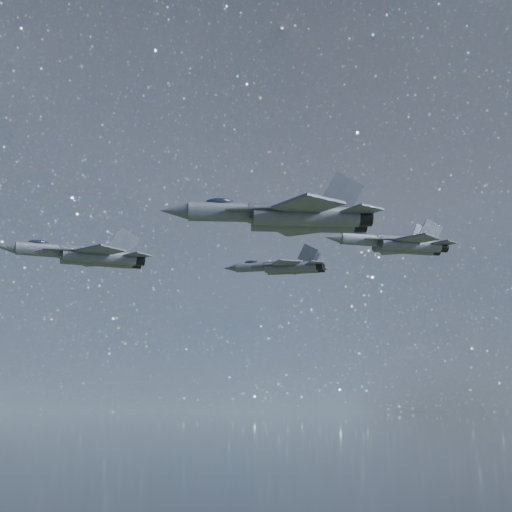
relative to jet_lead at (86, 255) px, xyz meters
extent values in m
cylinder|color=#3A3F49|center=(-4.44, -0.79, 0.24)|extent=(8.11, 3.04, 1.67)
cone|color=#3A3F49|center=(-9.51, -1.70, 0.24)|extent=(2.80, 1.93, 1.50)
ellipsoid|color=black|center=(-5.71, -1.02, 1.04)|extent=(2.71, 1.56, 0.83)
cube|color=#3A3F49|center=(1.05, 0.19, 0.19)|extent=(8.94, 3.13, 1.39)
cylinder|color=#3A3F49|center=(1.66, -0.79, -0.30)|extent=(9.16, 3.23, 1.67)
cylinder|color=#3A3F49|center=(1.28, 1.32, -0.30)|extent=(9.16, 3.23, 1.67)
cylinder|color=black|center=(6.51, 0.08, -0.30)|extent=(1.64, 1.77, 1.54)
cylinder|color=black|center=(6.14, 2.19, -0.30)|extent=(1.64, 1.77, 1.54)
cube|color=#3A3F49|center=(-2.29, -1.88, 0.11)|extent=(5.59, 1.26, 0.13)
cube|color=#3A3F49|center=(-2.80, 0.97, 0.11)|extent=(5.63, 3.11, 0.13)
cube|color=#3A3F49|center=(1.90, -3.36, -0.08)|extent=(6.11, 6.15, 0.21)
cube|color=#3A3F49|center=(0.62, 3.81, -0.08)|extent=(5.50, 5.80, 0.21)
cube|color=#3A3F49|center=(6.34, -1.37, -0.08)|extent=(3.61, 3.64, 0.16)
cube|color=#3A3F49|center=(5.47, 3.48, -0.08)|extent=(3.23, 3.36, 0.16)
cube|color=#3A3F49|center=(4.77, -0.51, 1.74)|extent=(3.74, 0.65, 3.82)
cube|color=#3A3F49|center=(4.30, 2.13, 1.74)|extent=(3.65, 1.12, 3.82)
cylinder|color=#3A3F49|center=(24.62, 13.63, 2.14)|extent=(6.75, 4.08, 1.42)
cone|color=#3A3F49|center=(20.63, 15.43, 2.14)|extent=(2.52, 2.07, 1.28)
ellipsoid|color=black|center=(23.62, 14.08, 2.83)|extent=(2.38, 1.77, 0.70)
cube|color=#3A3F49|center=(28.95, 11.68, 2.10)|extent=(7.39, 4.33, 1.19)
cylinder|color=#3A3F49|center=(28.91, 10.70, 1.68)|extent=(7.58, 4.45, 1.42)
cylinder|color=#3A3F49|center=(29.66, 12.36, 1.68)|extent=(7.58, 4.45, 1.42)
cylinder|color=black|center=(32.74, 8.97, 1.68)|extent=(1.62, 1.69, 1.32)
cylinder|color=black|center=(33.49, 10.63, 1.68)|extent=(1.62, 1.69, 1.32)
cube|color=#3A3F49|center=(25.61, 11.83, 2.03)|extent=(4.46, 3.56, 0.11)
cube|color=#3A3F49|center=(26.63, 14.08, 2.03)|extent=(4.85, 2.07, 0.11)
cube|color=#3A3F49|center=(27.84, 8.77, 1.87)|extent=(3.97, 4.36, 0.18)
cube|color=#3A3F49|center=(30.39, 14.43, 1.87)|extent=(5.19, 5.07, 0.18)
cube|color=#3A3F49|center=(31.92, 8.04, 1.87)|extent=(2.32, 2.48, 0.14)
cube|color=#3A3F49|center=(33.64, 11.87, 1.87)|extent=(3.08, 3.04, 0.14)
cube|color=#3A3F49|center=(31.23, 9.40, 3.42)|extent=(2.85, 1.67, 3.25)
cube|color=#3A3F49|center=(32.17, 11.48, 3.42)|extent=(3.05, 1.20, 3.25)
cylinder|color=#3A3F49|center=(14.51, -27.56, -1.37)|extent=(8.61, 2.72, 1.78)
cone|color=#3A3F49|center=(9.06, -26.95, -1.37)|extent=(2.91, 1.90, 1.60)
ellipsoid|color=black|center=(13.15, -27.41, -0.51)|extent=(2.84, 1.50, 0.88)
cube|color=#3A3F49|center=(20.42, -28.23, -1.42)|extent=(9.51, 2.76, 1.49)
cylinder|color=#3A3F49|center=(20.74, -29.42, -1.94)|extent=(9.74, 2.85, 1.78)
cylinder|color=#3A3F49|center=(21.00, -27.15, -1.94)|extent=(9.74, 2.85, 1.78)
cylinder|color=black|center=(25.97, -30.01, -1.94)|extent=(1.66, 1.80, 1.65)
cylinder|color=black|center=(26.23, -27.74, -1.94)|extent=(1.66, 1.80, 1.65)
cube|color=#3A3F49|center=(16.38, -29.33, -1.50)|extent=(6.05, 2.98, 0.14)
cube|color=#3A3F49|center=(16.73, -26.26, -1.50)|extent=(6.03, 1.72, 0.14)
cube|color=#3A3F49|center=(20.21, -32.12, -1.71)|extent=(6.04, 6.31, 0.23)
cube|color=#3A3F49|center=(21.08, -24.40, -1.71)|extent=(6.46, 6.55, 0.23)
cube|color=#3A3F49|center=(25.35, -31.44, -1.71)|extent=(3.55, 3.67, 0.17)
cube|color=#3A3F49|center=(25.94, -26.21, -1.71)|extent=(3.81, 3.86, 0.17)
cube|color=#3A3F49|center=(24.01, -30.08, 0.23)|extent=(3.93, 0.95, 4.07)
cube|color=#3A3F49|center=(24.33, -27.24, 0.23)|extent=(3.99, 0.62, 4.07)
cylinder|color=#3A3F49|center=(35.36, -4.89, 2.36)|extent=(7.44, 2.17, 1.55)
cone|color=#3A3F49|center=(30.62, -5.30, 2.36)|extent=(2.49, 1.59, 1.39)
ellipsoid|color=black|center=(34.18, -4.99, 3.10)|extent=(2.44, 1.24, 0.76)
cube|color=#3A3F49|center=(40.49, -4.44, 2.31)|extent=(8.22, 2.18, 1.29)
cylinder|color=#3A3F49|center=(40.97, -5.40, 1.86)|extent=(8.42, 2.26, 1.55)
cylinder|color=#3A3F49|center=(40.80, -3.42, 1.86)|extent=(8.42, 2.26, 1.55)
cylinder|color=black|center=(45.51, -5.00, 1.86)|extent=(1.41, 1.53, 1.43)
cylinder|color=black|center=(45.34, -3.03, 1.86)|extent=(1.41, 1.53, 1.43)
cube|color=#3A3F49|center=(37.25, -6.07, 2.24)|extent=(5.24, 1.63, 0.12)
cube|color=#3A3F49|center=(37.02, -3.40, 2.24)|extent=(5.25, 2.46, 0.12)
cube|color=#3A3F49|center=(40.98, -7.78, 2.06)|extent=(5.57, 5.67, 0.20)
cube|color=#3A3F49|center=(40.40, -1.07, 2.06)|extent=(5.29, 5.51, 0.20)
cube|color=#3A3F49|center=(45.23, -6.32, 2.06)|extent=(3.29, 3.33, 0.15)
cube|color=#3A3F49|center=(44.84, -1.78, 2.06)|extent=(3.11, 3.21, 0.15)
cube|color=#3A3F49|center=(43.86, -5.40, 3.75)|extent=(3.45, 0.52, 3.53)
cube|color=#3A3F49|center=(43.64, -2.93, 3.75)|extent=(3.42, 0.73, 3.53)
camera|label=1|loc=(4.77, -89.63, -19.25)|focal=50.00mm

